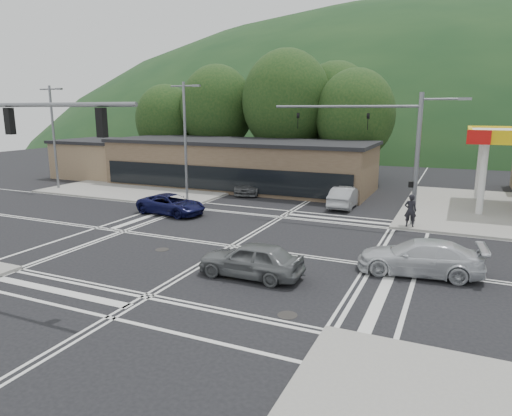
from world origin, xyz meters
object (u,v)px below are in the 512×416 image
at_px(car_silver_east, 420,257).
at_px(car_queue_a, 345,197).
at_px(pedestrian, 410,210).
at_px(car_grey_center, 251,259).
at_px(car_northbound, 252,185).
at_px(car_queue_b, 349,192).
at_px(car_blue_west, 171,204).

relative_size(car_silver_east, car_queue_a, 1.14).
height_order(car_silver_east, pedestrian, pedestrian).
relative_size(car_grey_center, car_northbound, 0.90).
relative_size(car_grey_center, car_queue_b, 0.97).
distance_m(car_blue_west, car_silver_east, 17.33).
xyz_separation_m(car_blue_west, pedestrian, (15.30, 2.50, 0.46)).
bearing_deg(car_northbound, car_queue_b, -12.58).
xyz_separation_m(car_queue_a, pedestrian, (5.01, -4.56, 0.38)).
bearing_deg(pedestrian, car_grey_center, 51.43).
relative_size(car_blue_west, car_grey_center, 1.08).
height_order(car_blue_west, car_silver_east, car_silver_east).
height_order(car_queue_b, car_northbound, car_queue_b).
xyz_separation_m(car_blue_west, car_silver_east, (16.50, -5.30, 0.08)).
relative_size(car_northbound, pedestrian, 2.55).
bearing_deg(pedestrian, car_queue_a, -55.13).
bearing_deg(car_grey_center, car_blue_west, -131.16).
bearing_deg(car_northbound, car_silver_east, -54.24).
bearing_deg(car_grey_center, pedestrian, 153.90).
bearing_deg(car_blue_west, car_queue_a, -48.81).
bearing_deg(car_northbound, car_queue_a, -25.08).
height_order(car_grey_center, car_queue_b, car_queue_b).
xyz_separation_m(car_silver_east, car_northbound, (-14.80, 14.79, -0.03)).
distance_m(car_grey_center, car_silver_east, 7.33).
bearing_deg(car_grey_center, car_queue_a, 178.40).
xyz_separation_m(car_silver_east, car_queue_a, (-6.21, 12.36, -0.01)).
bearing_deg(pedestrian, car_queue_b, -64.59).
bearing_deg(car_queue_b, pedestrian, 128.65).
bearing_deg(car_northbound, car_blue_west, -109.41).
bearing_deg(car_grey_center, car_silver_east, 116.34).
xyz_separation_m(car_blue_west, car_queue_b, (10.18, 9.00, 0.11)).
distance_m(car_blue_west, car_queue_a, 12.48).
bearing_deg(car_blue_west, car_grey_center, -124.04).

